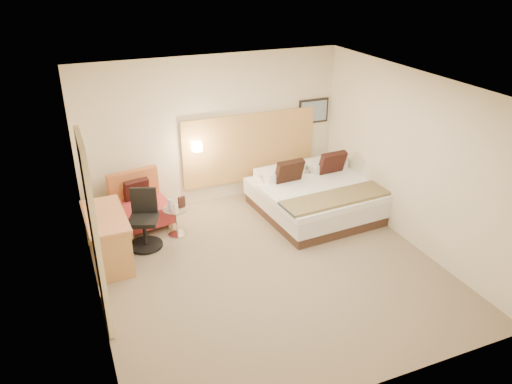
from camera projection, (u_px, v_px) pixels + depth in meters
name	position (u px, v px, depth m)	size (l,w,h in m)	color
floor	(268.00, 268.00, 7.42)	(4.80, 5.00, 0.02)	#7A6852
ceiling	(270.00, 86.00, 6.25)	(4.80, 5.00, 0.02)	silver
wall_back	(213.00, 131.00, 8.93)	(4.80, 0.02, 2.70)	beige
wall_front	(376.00, 286.00, 4.74)	(4.80, 0.02, 2.70)	beige
wall_left	(86.00, 216.00, 6.01)	(0.02, 5.00, 2.70)	beige
wall_right	(412.00, 160.00, 7.67)	(0.02, 5.00, 2.70)	beige
headboard_panel	(250.00, 147.00, 9.31)	(2.60, 0.04, 1.30)	tan
art_frame	(314.00, 111.00, 9.54)	(0.62, 0.03, 0.47)	black
art_canvas	(314.00, 111.00, 9.52)	(0.54, 0.01, 0.39)	#758CA1
lamp_arm	(196.00, 146.00, 8.82)	(0.02, 0.02, 0.12)	white
lamp_shade	(197.00, 147.00, 8.77)	(0.15, 0.15, 0.15)	#FDEBC5
curtain	(95.00, 234.00, 5.87)	(0.06, 0.90, 2.42)	beige
bottle_a	(170.00, 204.00, 8.02)	(0.05, 0.05, 0.17)	#9CD9F1
menu_folder	(182.00, 202.00, 8.08)	(0.11, 0.04, 0.19)	#3B1E18
bed	(318.00, 196.00, 8.87)	(2.17, 2.12, 1.00)	#3F291F
lounge_chair	(140.00, 206.00, 8.43)	(1.00, 0.91, 0.92)	#9C7149
side_table	(176.00, 220.00, 8.17)	(0.55, 0.55, 0.48)	silver
desk	(108.00, 224.00, 7.33)	(0.60, 1.26, 0.78)	#C57C4D
desk_chair	(145.00, 224.00, 7.81)	(0.68, 0.68, 0.94)	black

